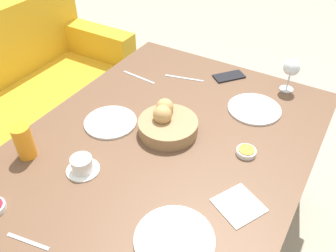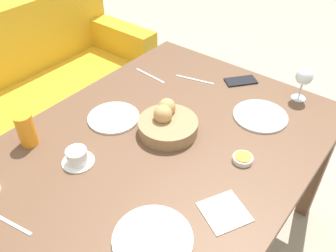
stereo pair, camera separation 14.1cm
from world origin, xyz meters
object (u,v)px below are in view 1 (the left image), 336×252
object	(u,v)px
jam_bowl_honey	(246,152)
cell_phone	(229,76)
plate_near_left	(174,239)
couch	(20,109)
juice_glass	(24,142)
bread_basket	(167,123)
napkin	(239,205)
coffee_cup	(82,165)
spoon_coffee	(28,241)
plate_far_center	(111,122)
fork_silver	(139,77)
plate_near_right	(254,109)
wine_glass	(291,69)
knife_silver	(184,78)

from	to	relation	value
jam_bowl_honey	cell_phone	bearing A→B (deg)	29.85
plate_near_left	couch	bearing A→B (deg)	69.28
juice_glass	cell_phone	bearing A→B (deg)	-25.31
bread_basket	napkin	xyz separation A→B (m)	(-0.20, -0.39, -0.04)
coffee_cup	spoon_coffee	size ratio (longest dim) A/B	0.82
napkin	plate_far_center	bearing A→B (deg)	78.47
couch	fork_silver	xyz separation A→B (m)	(0.16, -0.81, 0.40)
couch	plate_near_right	distance (m)	1.46
bread_basket	plate_near_right	size ratio (longest dim) A/B	1.04
bread_basket	cell_phone	bearing A→B (deg)	-5.77
plate_near_left	fork_silver	world-z (taller)	plate_near_left
wine_glass	napkin	bearing A→B (deg)	-175.06
plate_far_center	napkin	size ratio (longest dim) A/B	1.19
couch	plate_near_left	distance (m)	1.57
plate_far_center	coffee_cup	xyz separation A→B (m)	(-0.26, -0.08, 0.02)
plate_near_left	fork_silver	xyz separation A→B (m)	(0.70, 0.61, -0.00)
bread_basket	wine_glass	xyz separation A→B (m)	(0.55, -0.33, 0.07)
bread_basket	plate_far_center	distance (m)	0.24
cell_phone	juice_glass	bearing A→B (deg)	154.69
bread_basket	fork_silver	world-z (taller)	bread_basket
wine_glass	jam_bowl_honey	size ratio (longest dim) A/B	2.09
plate_far_center	cell_phone	bearing A→B (deg)	-25.37
plate_near_right	knife_silver	world-z (taller)	plate_near_right
napkin	knife_silver	bearing A→B (deg)	41.68
couch	coffee_cup	distance (m)	1.17
couch	fork_silver	world-z (taller)	couch
knife_silver	cell_phone	distance (m)	0.22
bread_basket	jam_bowl_honey	xyz separation A→B (m)	(0.04, -0.32, -0.03)
fork_silver	knife_silver	size ratio (longest dim) A/B	1.02
fork_silver	jam_bowl_honey	bearing A→B (deg)	-110.40
plate_far_center	jam_bowl_honey	world-z (taller)	jam_bowl_honey
fork_silver	knife_silver	distance (m)	0.22
plate_near_left	wine_glass	size ratio (longest dim) A/B	1.54
plate_far_center	fork_silver	bearing A→B (deg)	16.10
cell_phone	plate_far_center	bearing A→B (deg)	154.63
couch	coffee_cup	bearing A→B (deg)	-114.70
juice_glass	jam_bowl_honey	size ratio (longest dim) A/B	1.80
bread_basket	jam_bowl_honey	bearing A→B (deg)	-83.73
plate_far_center	napkin	bearing A→B (deg)	-101.53
juice_glass	bread_basket	bearing A→B (deg)	-43.88
spoon_coffee	couch	bearing A→B (deg)	54.05
juice_glass	fork_silver	xyz separation A→B (m)	(0.67, -0.04, -0.07)
plate_far_center	spoon_coffee	size ratio (longest dim) A/B	1.50
bread_basket	fork_silver	distance (m)	0.43
plate_near_left	fork_silver	distance (m)	0.93
bread_basket	knife_silver	bearing A→B (deg)	19.06
bread_basket	spoon_coffee	size ratio (longest dim) A/B	1.65
plate_near_right	spoon_coffee	size ratio (longest dim) A/B	1.58
spoon_coffee	napkin	world-z (taller)	napkin
fork_silver	couch	bearing A→B (deg)	101.38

